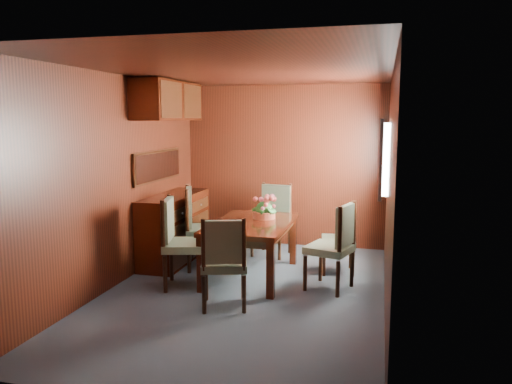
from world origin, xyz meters
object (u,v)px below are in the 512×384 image
(chair_left_near, at_px, (179,237))
(chair_right_near, at_px, (336,242))
(dining_table, at_px, (251,230))
(flower_centerpiece, at_px, (264,207))
(chair_head, at_px, (224,258))
(sideboard, at_px, (175,228))

(chair_left_near, height_order, chair_right_near, chair_left_near)
(dining_table, relative_size, flower_centerpiece, 4.82)
(chair_left_near, height_order, chair_head, chair_left_near)
(sideboard, distance_m, flower_centerpiece, 1.34)
(sideboard, xyz_separation_m, chair_right_near, (2.21, -0.65, 0.10))
(chair_head, bearing_deg, chair_left_near, 126.20)
(chair_left_near, distance_m, chair_head, 0.89)
(dining_table, distance_m, flower_centerpiece, 0.36)
(sideboard, xyz_separation_m, chair_head, (1.18, -1.50, 0.08))
(sideboard, distance_m, chair_left_near, 1.09)
(chair_right_near, bearing_deg, flower_centerpiece, 80.63)
(sideboard, relative_size, chair_left_near, 1.35)
(dining_table, height_order, flower_centerpiece, flower_centerpiece)
(sideboard, bearing_deg, chair_head, -51.82)
(sideboard, xyz_separation_m, chair_left_near, (0.47, -0.97, 0.12))
(chair_left_near, bearing_deg, chair_right_near, 85.94)
(chair_left_near, relative_size, flower_centerpiece, 3.44)
(dining_table, bearing_deg, chair_head, -89.46)
(dining_table, xyz_separation_m, chair_right_near, (1.03, -0.22, -0.03))
(sideboard, bearing_deg, chair_right_near, -16.42)
(chair_head, relative_size, flower_centerpiece, 3.17)
(chair_left_near, distance_m, chair_right_near, 1.77)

